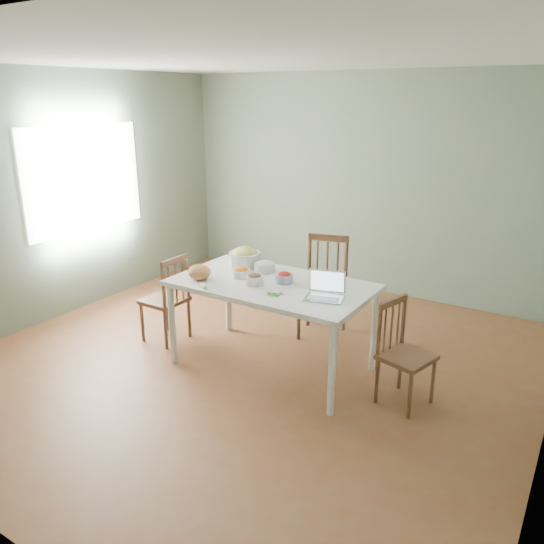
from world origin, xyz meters
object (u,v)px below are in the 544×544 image
Objects in this scene: chair_right at (407,355)px; bowl_squash at (245,257)px; laptop at (324,287)px; chair_left at (164,298)px; bread_boule at (199,272)px; dining_table at (272,325)px; chair_far at (322,288)px.

bowl_squash reaches higher than chair_right.
laptop is (1.06, -0.40, 0.02)m from bowl_squash.
bread_boule is (0.63, -0.18, 0.44)m from chair_left.
chair_far reaches higher than dining_table.
chair_far is at bearing 102.10° from laptop.
chair_far and laptop have the same top height.
chair_right is at bearing -2.25° from laptop.
chair_left is at bearing -157.32° from chair_far.
chair_far is at bearing 85.33° from dining_table.
chair_far is 0.90m from bowl_squash.
chair_right is (2.49, 0.13, -0.02)m from chair_left.
dining_table is at bearing 23.44° from bread_boule.
chair_far is 3.31× the size of bowl_squash.
chair_left is (-1.31, -0.95, -0.06)m from chair_far.
chair_left is (-1.24, -0.09, 0.04)m from dining_table.
dining_table is 2.02× the size of chair_right.
chair_right is 2.78× the size of bowl_squash.
chair_right is (1.25, 0.04, 0.02)m from dining_table.
chair_left reaches higher than chair_right.
bread_boule is at bearing 172.20° from laptop.
bread_boule reaches higher than chair_left.
chair_far is (0.07, 0.86, 0.11)m from dining_table.
bread_boule reaches higher than dining_table.
bowl_squash is 1.13m from laptop.
chair_far is 1.44m from chair_right.
dining_table is 1.93× the size of chair_left.
chair_right is at bearing 9.35° from bread_boule.
bread_boule is (-0.68, -1.13, 0.37)m from chair_far.
laptop is (1.81, -0.03, 0.48)m from chair_left.
chair_left is at bearing -175.96° from dining_table.
chair_right reaches higher than dining_table.
bread_boule is 1.19m from laptop.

